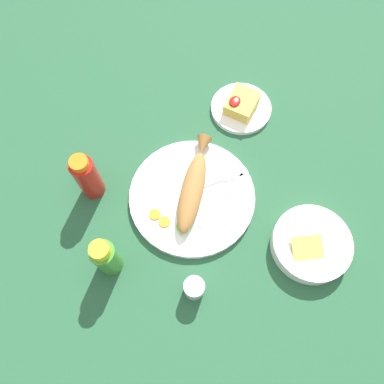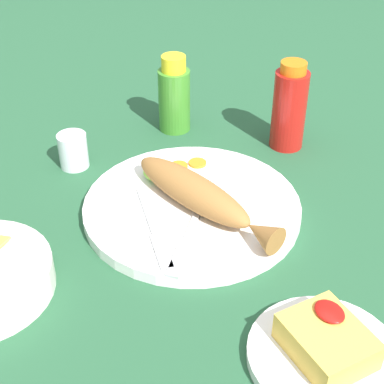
{
  "view_description": "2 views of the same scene",
  "coord_description": "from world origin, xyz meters",
  "px_view_note": "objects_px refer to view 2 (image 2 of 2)",
  "views": [
    {
      "loc": [
        0.33,
        0.17,
        0.9
      ],
      "look_at": [
        0.0,
        0.0,
        0.04
      ],
      "focal_mm": 35.0,
      "sensor_mm": 36.0,
      "label": 1
    },
    {
      "loc": [
        -0.62,
        0.33,
        0.54
      ],
      "look_at": [
        0.0,
        0.0,
        0.04
      ],
      "focal_mm": 55.0,
      "sensor_mm": 36.0,
      "label": 2
    }
  ],
  "objects_px": {
    "fork_near": "(188,238)",
    "main_plate": "(192,208)",
    "fried_fish": "(200,195)",
    "side_plate_fries": "(327,355)",
    "hot_sauce_bottle_red": "(289,107)",
    "salt_cup": "(73,153)",
    "fork_far": "(154,231)",
    "hot_sauce_bottle_green": "(174,96)"
  },
  "relations": [
    {
      "from": "main_plate",
      "to": "hot_sauce_bottle_red",
      "type": "relative_size",
      "value": 2.07
    },
    {
      "from": "side_plate_fries",
      "to": "main_plate",
      "type": "bearing_deg",
      "value": 0.77
    },
    {
      "from": "fried_fish",
      "to": "fork_near",
      "type": "xyz_separation_m",
      "value": [
        -0.05,
        0.05,
        -0.02
      ]
    },
    {
      "from": "main_plate",
      "to": "side_plate_fries",
      "type": "xyz_separation_m",
      "value": [
        -0.31,
        -0.0,
        -0.0
      ]
    },
    {
      "from": "fork_near",
      "to": "hot_sauce_bottle_red",
      "type": "bearing_deg",
      "value": 162.68
    },
    {
      "from": "hot_sauce_bottle_red",
      "to": "hot_sauce_bottle_green",
      "type": "distance_m",
      "value": 0.21
    },
    {
      "from": "fork_near",
      "to": "salt_cup",
      "type": "bearing_deg",
      "value": -123.83
    },
    {
      "from": "fork_far",
      "to": "salt_cup",
      "type": "xyz_separation_m",
      "value": [
        0.24,
        0.03,
        0.01
      ]
    },
    {
      "from": "fork_near",
      "to": "salt_cup",
      "type": "height_order",
      "value": "salt_cup"
    },
    {
      "from": "fork_near",
      "to": "main_plate",
      "type": "bearing_deg",
      "value": -169.99
    },
    {
      "from": "main_plate",
      "to": "side_plate_fries",
      "type": "distance_m",
      "value": 0.31
    },
    {
      "from": "side_plate_fries",
      "to": "hot_sauce_bottle_green",
      "type": "bearing_deg",
      "value": -9.29
    },
    {
      "from": "fork_far",
      "to": "side_plate_fries",
      "type": "relative_size",
      "value": 1.06
    },
    {
      "from": "fried_fish",
      "to": "fork_near",
      "type": "height_order",
      "value": "fried_fish"
    },
    {
      "from": "fork_far",
      "to": "side_plate_fries",
      "type": "bearing_deg",
      "value": 29.68
    },
    {
      "from": "main_plate",
      "to": "hot_sauce_bottle_red",
      "type": "xyz_separation_m",
      "value": [
        0.1,
        -0.24,
        0.07
      ]
    },
    {
      "from": "fork_far",
      "to": "hot_sauce_bottle_red",
      "type": "height_order",
      "value": "hot_sauce_bottle_red"
    },
    {
      "from": "fork_far",
      "to": "salt_cup",
      "type": "bearing_deg",
      "value": -159.22
    },
    {
      "from": "hot_sauce_bottle_red",
      "to": "side_plate_fries",
      "type": "relative_size",
      "value": 0.9
    },
    {
      "from": "hot_sauce_bottle_red",
      "to": "salt_cup",
      "type": "xyz_separation_m",
      "value": [
        0.11,
        0.35,
        -0.05
      ]
    },
    {
      "from": "fried_fish",
      "to": "hot_sauce_bottle_green",
      "type": "xyz_separation_m",
      "value": [
        0.26,
        -0.09,
        0.02
      ]
    },
    {
      "from": "salt_cup",
      "to": "fork_far",
      "type": "bearing_deg",
      "value": -172.23
    },
    {
      "from": "fork_near",
      "to": "fork_far",
      "type": "height_order",
      "value": "same"
    },
    {
      "from": "main_plate",
      "to": "side_plate_fries",
      "type": "height_order",
      "value": "main_plate"
    },
    {
      "from": "hot_sauce_bottle_green",
      "to": "side_plate_fries",
      "type": "xyz_separation_m",
      "value": [
        -0.56,
        0.09,
        -0.06
      ]
    },
    {
      "from": "side_plate_fries",
      "to": "hot_sauce_bottle_red",
      "type": "bearing_deg",
      "value": -30.19
    },
    {
      "from": "hot_sauce_bottle_red",
      "to": "hot_sauce_bottle_green",
      "type": "height_order",
      "value": "hot_sauce_bottle_red"
    },
    {
      "from": "fork_far",
      "to": "hot_sauce_bottle_green",
      "type": "relative_size",
      "value": 1.29
    },
    {
      "from": "salt_cup",
      "to": "side_plate_fries",
      "type": "bearing_deg",
      "value": -167.42
    },
    {
      "from": "fork_near",
      "to": "fried_fish",
      "type": "bearing_deg",
      "value": 179.87
    },
    {
      "from": "main_plate",
      "to": "fork_near",
      "type": "relative_size",
      "value": 2.23
    },
    {
      "from": "side_plate_fries",
      "to": "fried_fish",
      "type": "bearing_deg",
      "value": -0.06
    },
    {
      "from": "hot_sauce_bottle_red",
      "to": "fork_far",
      "type": "bearing_deg",
      "value": 112.26
    },
    {
      "from": "fork_near",
      "to": "side_plate_fries",
      "type": "bearing_deg",
      "value": 54.04
    },
    {
      "from": "hot_sauce_bottle_red",
      "to": "side_plate_fries",
      "type": "distance_m",
      "value": 0.48
    },
    {
      "from": "fried_fish",
      "to": "salt_cup",
      "type": "distance_m",
      "value": 0.25
    },
    {
      "from": "main_plate",
      "to": "fried_fish",
      "type": "xyz_separation_m",
      "value": [
        -0.02,
        -0.0,
        0.03
      ]
    },
    {
      "from": "fried_fish",
      "to": "side_plate_fries",
      "type": "bearing_deg",
      "value": 164.94
    },
    {
      "from": "main_plate",
      "to": "salt_cup",
      "type": "distance_m",
      "value": 0.24
    },
    {
      "from": "main_plate",
      "to": "fried_fish",
      "type": "relative_size",
      "value": 1.17
    },
    {
      "from": "main_plate",
      "to": "fork_far",
      "type": "xyz_separation_m",
      "value": [
        -0.04,
        0.08,
        0.01
      ]
    },
    {
      "from": "fork_far",
      "to": "hot_sauce_bottle_red",
      "type": "distance_m",
      "value": 0.35
    }
  ]
}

